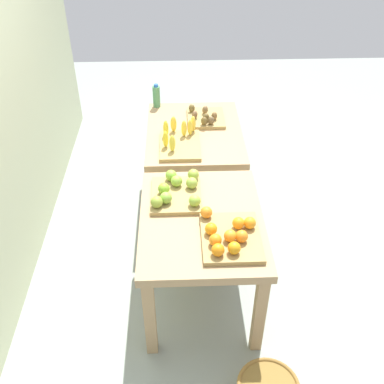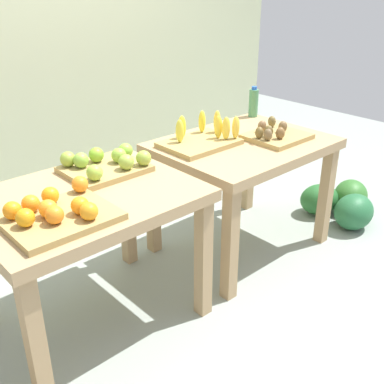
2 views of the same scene
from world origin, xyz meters
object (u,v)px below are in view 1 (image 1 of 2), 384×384
object	(u,v)px
display_table_left	(201,230)
orange_bin	(229,235)
water_bottle	(156,96)
apple_bin	(177,191)
display_table_right	(194,142)
banana_crate	(179,140)
watermelon_pile	(214,140)
kiwi_bin	(205,117)

from	to	relation	value
display_table_left	orange_bin	size ratio (longest dim) A/B	2.29
display_table_left	orange_bin	bearing A→B (deg)	-144.04
water_bottle	apple_bin	bearing A→B (deg)	-172.97
display_table_right	banana_crate	xyz separation A→B (m)	(-0.23, 0.13, 0.15)
watermelon_pile	kiwi_bin	bearing A→B (deg)	167.35
apple_bin	watermelon_pile	xyz separation A→B (m)	(1.75, -0.41, -0.66)
display_table_left	display_table_right	size ratio (longest dim) A/B	1.00
display_table_right	apple_bin	size ratio (longest dim) A/B	2.50
display_table_right	kiwi_bin	bearing A→B (deg)	-30.24
display_table_right	banana_crate	world-z (taller)	banana_crate
display_table_left	apple_bin	world-z (taller)	apple_bin
display_table_right	banana_crate	bearing A→B (deg)	150.22
watermelon_pile	display_table_left	bearing A→B (deg)	172.65
apple_bin	water_bottle	xyz separation A→B (m)	(1.35, 0.17, 0.06)
kiwi_bin	watermelon_pile	distance (m)	0.95
apple_bin	banana_crate	world-z (taller)	banana_crate
display_table_right	kiwi_bin	xyz separation A→B (m)	(0.17, -0.10, 0.14)
display_table_right	banana_crate	distance (m)	0.30
apple_bin	banana_crate	distance (m)	0.66
orange_bin	apple_bin	size ratio (longest dim) A/B	1.09
display_table_right	water_bottle	bearing A→B (deg)	35.29
orange_bin	banana_crate	distance (m)	1.14
water_bottle	watermelon_pile	xyz separation A→B (m)	(0.40, -0.58, -0.72)
orange_bin	water_bottle	bearing A→B (deg)	14.99
banana_crate	display_table_left	bearing A→B (deg)	-171.77
display_table_left	kiwi_bin	distance (m)	1.31
apple_bin	water_bottle	distance (m)	1.36
display_table_left	orange_bin	world-z (taller)	orange_bin
display_table_right	watermelon_pile	xyz separation A→B (m)	(0.86, -0.25, -0.51)
display_table_left	watermelon_pile	xyz separation A→B (m)	(1.98, -0.25, -0.51)
kiwi_bin	watermelon_pile	xyz separation A→B (m)	(0.68, -0.15, -0.65)
display_table_right	apple_bin	distance (m)	0.92
banana_crate	kiwi_bin	distance (m)	0.46
display_table_left	orange_bin	distance (m)	0.30
apple_bin	kiwi_bin	world-z (taller)	apple_bin
orange_bin	water_bottle	distance (m)	1.86
watermelon_pile	orange_bin	bearing A→B (deg)	177.40
banana_crate	watermelon_pile	world-z (taller)	banana_crate
display_table_right	kiwi_bin	size ratio (longest dim) A/B	2.89
orange_bin	display_table_right	bearing A→B (deg)	6.64
water_bottle	orange_bin	bearing A→B (deg)	-165.01
water_bottle	display_table_left	bearing A→B (deg)	-168.37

